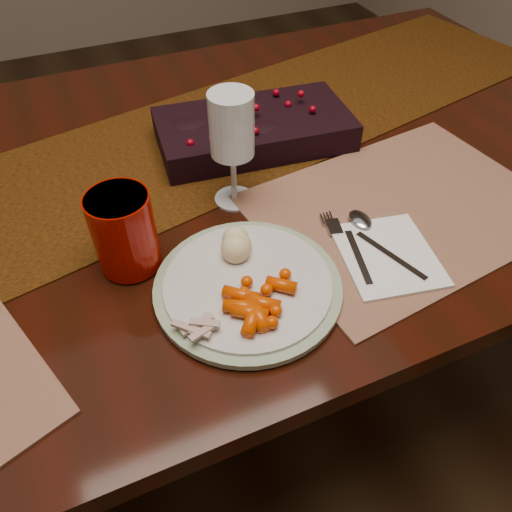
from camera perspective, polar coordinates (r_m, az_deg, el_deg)
name	(u,v)px	position (r m, az deg, el deg)	size (l,w,h in m)	color
floor	(219,382)	(1.50, -4.29, -14.20)	(5.00, 5.00, 0.00)	black
dining_table	(210,300)	(1.19, -5.26, -5.07)	(1.80, 1.00, 0.75)	black
table_runner	(188,147)	(0.99, -7.78, 12.23)	(1.82, 0.37, 0.00)	black
centerpiece	(254,125)	(0.98, -0.23, 14.71)	(0.36, 0.19, 0.07)	black
placemat_main	(403,209)	(0.87, 16.45, 5.20)	(0.48, 0.35, 0.00)	#9A5A3A
dinner_plate	(248,285)	(0.70, -0.94, -3.39)	(0.27, 0.27, 0.01)	silver
baby_carrots	(268,295)	(0.67, 1.40, -4.51)	(0.10, 0.08, 0.02)	#D03E00
mashed_potatoes	(225,243)	(0.72, -3.59, 1.54)	(0.08, 0.07, 0.04)	#E5D287
turkey_shreds	(202,324)	(0.65, -6.14, -7.75)	(0.07, 0.06, 0.02)	#CAA895
napkin	(387,255)	(0.78, 14.79, 0.11)	(0.14, 0.16, 0.01)	white
fork	(352,249)	(0.77, 10.91, 0.83)	(0.02, 0.14, 0.00)	white
spoon	(381,244)	(0.79, 14.04, 1.35)	(0.03, 0.16, 0.00)	#B9B9B9
red_cup	(124,232)	(0.73, -14.84, 2.69)	(0.09, 0.09, 0.12)	#8E0900
wine_glass	(233,151)	(0.80, -2.68, 11.87)	(0.07, 0.07, 0.19)	#B1B9C1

